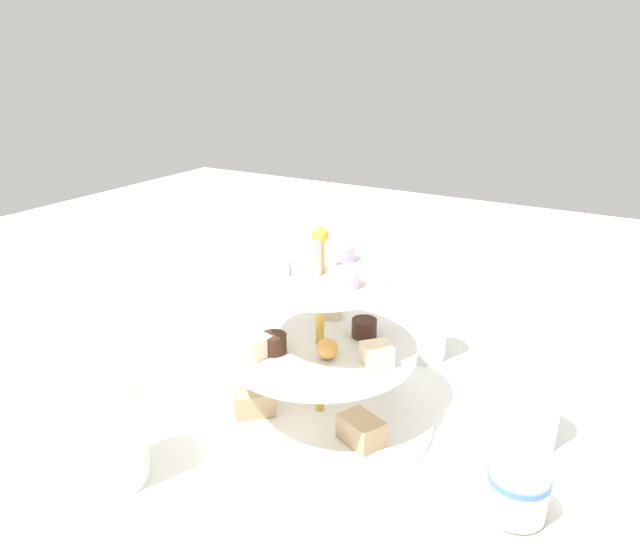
{
  "coord_description": "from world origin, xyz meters",
  "views": [
    {
      "loc": [
        -0.32,
        0.55,
        0.42
      ],
      "look_at": [
        0.0,
        0.0,
        0.18
      ],
      "focal_mm": 34.39,
      "sensor_mm": 36.0,
      "label": 1
    }
  ],
  "objects": [
    {
      "name": "ground_plane",
      "position": [
        0.0,
        0.0,
        0.0
      ],
      "size": [
        2.4,
        2.4,
        0.0
      ],
      "primitive_type": "plane",
      "color": "white"
    },
    {
      "name": "tiered_serving_stand",
      "position": [
        0.0,
        0.0,
        0.08
      ],
      "size": [
        0.27,
        0.27,
        0.24
      ],
      "color": "white",
      "rests_on": "ground_plane"
    },
    {
      "name": "water_glass_tall_right",
      "position": [
        0.13,
        0.21,
        0.06
      ],
      "size": [
        0.07,
        0.07,
        0.12
      ],
      "primitive_type": "cylinder",
      "color": "silver",
      "rests_on": "ground_plane"
    },
    {
      "name": "water_glass_short_left",
      "position": [
        -0.23,
        -0.08,
        0.04
      ],
      "size": [
        0.06,
        0.06,
        0.08
      ],
      "primitive_type": "cylinder",
      "color": "silver",
      "rests_on": "ground_plane"
    },
    {
      "name": "teacup_with_saucer",
      "position": [
        -0.25,
        0.05,
        0.02
      ],
      "size": [
        0.09,
        0.09,
        0.05
      ],
      "color": "white",
      "rests_on": "ground_plane"
    },
    {
      "name": "butter_knife_left",
      "position": [
        0.27,
        -0.11,
        0.0
      ],
      "size": [
        0.09,
        0.16,
        0.0
      ],
      "primitive_type": "cube",
      "rotation": [
        0.0,
        0.0,
        1.11
      ],
      "color": "silver",
      "rests_on": "ground_plane"
    },
    {
      "name": "water_glass_mid_back",
      "position": [
        -0.05,
        -0.21,
        0.05
      ],
      "size": [
        0.06,
        0.06,
        0.09
      ],
      "primitive_type": "cylinder",
      "color": "silver",
      "rests_on": "ground_plane"
    }
  ]
}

